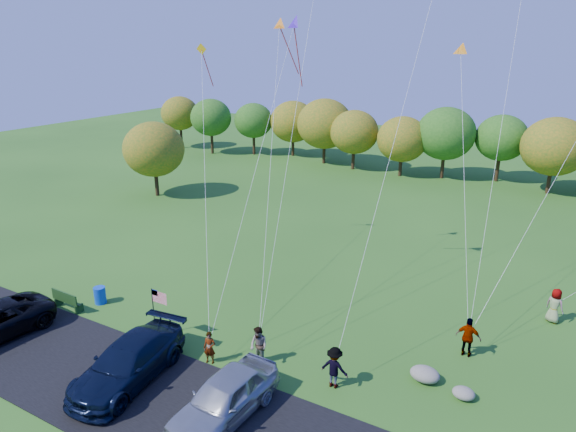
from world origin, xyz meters
name	(u,v)px	position (x,y,z in m)	size (l,w,h in m)	color
ground	(240,360)	(0.00, 0.00, 0.00)	(140.00, 140.00, 0.00)	#295919
asphalt_lane	(181,411)	(0.00, -4.00, 0.03)	(44.00, 6.00, 0.06)	black
treeline	(483,140)	(3.69, 36.24, 4.73)	(75.34, 27.77, 8.48)	#3A2715
minivan_navy	(128,362)	(-3.19, -3.56, 0.93)	(2.43, 5.97, 1.73)	black
minivan_silver	(224,398)	(1.72, -3.41, 0.94)	(2.08, 5.18, 1.76)	#A4A8AF
flyer_a	(210,348)	(-1.04, -0.80, 0.77)	(0.56, 0.37, 1.53)	#4C4C59
flyer_b	(259,346)	(0.91, 0.22, 0.91)	(0.88, 0.69, 1.82)	#4C4C59
flyer_c	(334,367)	(4.52, 0.45, 0.92)	(1.19, 0.68, 1.84)	#4C4C59
flyer_d	(468,337)	(8.90, 5.52, 0.96)	(1.13, 0.47, 1.92)	#4C4C59
flyer_e	(555,306)	(12.12, 10.87, 0.93)	(0.91, 0.59, 1.86)	#4C4C59
park_bench	(66,300)	(-10.76, -0.81, 0.59)	(1.98, 0.50, 1.10)	#193B15
trash_barrel	(100,295)	(-9.81, 0.62, 0.48)	(0.64, 0.64, 0.96)	blue
flag_assembly	(157,302)	(-4.51, -0.35, 1.93)	(0.95, 0.62, 2.57)	black
boulder_near	(425,374)	(7.74, 2.71, 0.32)	(1.27, 0.99, 0.63)	gray
boulder_far	(464,393)	(9.43, 2.36, 0.24)	(0.91, 0.76, 0.48)	slate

